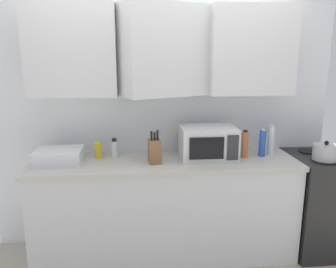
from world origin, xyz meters
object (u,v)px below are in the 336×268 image
object	(u,v)px
kettle	(326,152)
bottle_clear_tall	(114,148)
bottle_white_jar	(271,140)
dish_rack	(59,156)
bottle_yellow_mustard	(98,150)
microwave	(208,143)
knife_block	(155,151)
bottle_spice_jar	(245,144)
stove_range	(329,202)
bottle_blue_cleaner	(262,143)

from	to	relation	value
kettle	bottle_clear_tall	distance (m)	1.83
kettle	bottle_white_jar	distance (m)	0.46
dish_rack	kettle	bearing A→B (deg)	-4.05
bottle_yellow_mustard	microwave	bearing A→B (deg)	-5.78
kettle	dish_rack	size ratio (longest dim) A/B	0.56
microwave	knife_block	distance (m)	0.48
dish_rack	bottle_spice_jar	distance (m)	1.61
microwave	stove_range	bearing A→B (deg)	-2.25
dish_rack	bottle_yellow_mustard	distance (m)	0.34
knife_block	bottle_spice_jar	bearing A→B (deg)	5.74
stove_range	bottle_spice_jar	size ratio (longest dim) A/B	3.66
knife_block	bottle_yellow_mustard	bearing A→B (deg)	158.63
kettle	bottle_blue_cleaner	distance (m)	0.53
bottle_blue_cleaner	bottle_clear_tall	size ratio (longest dim) A/B	1.47
kettle	bottle_spice_jar	distance (m)	0.68
kettle	bottle_yellow_mustard	xyz separation A→B (m)	(-1.95, 0.28, -0.01)
dish_rack	bottle_clear_tall	xyz separation A→B (m)	(0.45, 0.14, 0.02)
microwave	bottle_blue_cleaner	xyz separation A→B (m)	(0.50, 0.01, -0.02)
dish_rack	microwave	bearing A→B (deg)	1.15
bottle_spice_jar	bottle_yellow_mustard	xyz separation A→B (m)	(-1.29, 0.11, -0.05)
microwave	bottle_white_jar	world-z (taller)	microwave
stove_range	microwave	xyz separation A→B (m)	(-1.16, 0.05, 0.59)
knife_block	bottle_clear_tall	bearing A→B (deg)	148.99
stove_range	kettle	world-z (taller)	kettle
bottle_yellow_mustard	bottle_white_jar	bearing A→B (deg)	-1.05
dish_rack	bottle_blue_cleaner	size ratio (longest dim) A/B	1.52
bottle_clear_tall	bottle_yellow_mustard	bearing A→B (deg)	-172.85
bottle_blue_cleaner	bottle_white_jar	world-z (taller)	bottle_white_jar
stove_range	dish_rack	distance (m)	2.48
kettle	bottle_yellow_mustard	bearing A→B (deg)	171.74
kettle	microwave	bearing A→B (deg)	169.35
bottle_clear_tall	knife_block	bearing A→B (deg)	-31.01
bottle_spice_jar	bottle_blue_cleaner	xyz separation A→B (m)	(0.17, 0.02, 0.00)
bottle_yellow_mustard	bottle_clear_tall	xyz separation A→B (m)	(0.14, 0.02, 0.01)
kettle	bottle_spice_jar	bearing A→B (deg)	165.29
kettle	knife_block	size ratio (longest dim) A/B	0.75
microwave	bottle_blue_cleaner	distance (m)	0.50
bottle_yellow_mustard	bottle_clear_tall	distance (m)	0.14
dish_rack	bottle_spice_jar	world-z (taller)	bottle_spice_jar
stove_range	bottle_blue_cleaner	xyz separation A→B (m)	(-0.66, 0.06, 0.57)
kettle	bottle_blue_cleaner	size ratio (longest dim) A/B	0.85
stove_range	knife_block	world-z (taller)	knife_block
microwave	bottle_spice_jar	size ratio (longest dim) A/B	1.93
knife_block	bottle_yellow_mustard	world-z (taller)	knife_block
bottle_yellow_mustard	bottle_blue_cleaner	bearing A→B (deg)	-3.43
microwave	kettle	bearing A→B (deg)	-10.65
microwave	bottle_spice_jar	distance (m)	0.33
bottle_spice_jar	bottle_clear_tall	bearing A→B (deg)	173.65
kettle	bottle_yellow_mustard	world-z (taller)	kettle
knife_block	bottle_white_jar	distance (m)	1.09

